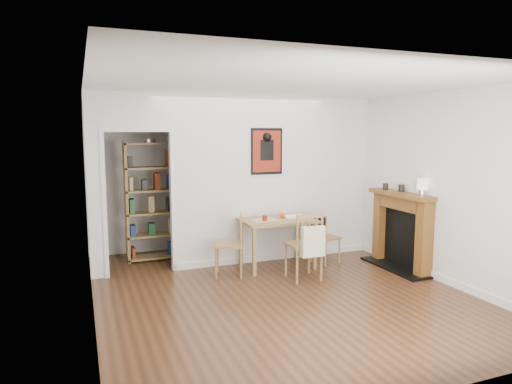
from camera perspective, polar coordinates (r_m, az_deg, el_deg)
name	(u,v)px	position (r m, az deg, el deg)	size (l,w,h in m)	color
ground	(277,291)	(6.08, 2.67, -12.21)	(5.20, 5.20, 0.00)	#522F1A
room_shell	(248,181)	(7.04, -0.96, 1.39)	(5.20, 5.20, 5.20)	silver
dining_table	(277,225)	(6.90, 2.69, -4.15)	(1.09, 0.69, 0.74)	olive
chair_left	(229,245)	(6.56, -3.41, -6.59)	(0.58, 0.58, 0.90)	#A3794C
chair_right	(325,237)	(7.27, 8.61, -5.62)	(0.52, 0.48, 0.79)	#A3794C
chair_front	(304,245)	(6.43, 6.02, -6.62)	(0.48, 0.55, 0.96)	#A3794C
bookshelf	(151,202)	(7.48, -12.99, -1.19)	(0.80, 0.32, 1.91)	olive
fireplace	(402,228)	(7.22, 17.77, -4.29)	(0.45, 1.25, 1.16)	brown
red_glass	(265,218)	(6.73, 1.10, -3.28)	(0.07, 0.07, 0.09)	maroon
orange_fruit	(282,215)	(7.01, 3.31, -2.88)	(0.09, 0.09, 0.09)	#F54D0C
placemat	(264,220)	(6.81, 1.06, -3.52)	(0.41, 0.31, 0.00)	beige
notebook	(294,216)	(7.09, 4.77, -3.05)	(0.34, 0.25, 0.02)	white
mantel_lamp	(423,185)	(6.81, 20.11, 0.83)	(0.16, 0.16, 0.24)	silver
ceramic_jar_a	(401,188)	(7.19, 17.72, 0.49)	(0.09, 0.09, 0.11)	black
ceramic_jar_b	(386,187)	(7.32, 15.88, 0.66)	(0.08, 0.08, 0.10)	black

